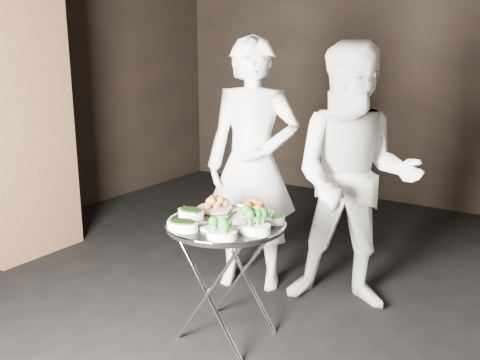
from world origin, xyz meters
The scene contains 16 objects.
floor centered at (0.00, 0.00, -0.03)m, with size 6.00×7.00×0.05m, color black.
wall_back centered at (0.00, 3.52, 1.50)m, with size 6.00×0.05×3.00m, color black.
tray_stand centered at (-0.17, 0.08, 0.40)m, with size 0.49×0.41×0.71m.
serving_tray centered at (-0.17, 0.08, 0.72)m, with size 0.70×0.70×0.04m.
potato_plate_a centered at (-0.36, 0.24, 0.76)m, with size 0.22×0.22×0.08m.
potato_plate_b centered at (-0.12, 0.28, 0.77)m, with size 0.23×0.23×0.08m.
greens_bowl centered at (0.08, 0.22, 0.76)m, with size 0.11×0.11×0.07m.
asparagus_plate_a centered at (-0.16, 0.10, 0.75)m, with size 0.19×0.14×0.04m.
asparagus_plate_b centered at (-0.20, -0.07, 0.74)m, with size 0.19×0.16×0.03m.
spinach_bowl_a centered at (-0.39, 0.04, 0.76)m, with size 0.18×0.12×0.07m.
spinach_bowl_b centered at (-0.29, -0.16, 0.76)m, with size 0.20×0.15×0.07m.
broccoli_bowl_a centered at (0.06, 0.02, 0.77)m, with size 0.20×0.14×0.08m.
broccoli_bowl_b centered at (-0.03, -0.15, 0.76)m, with size 0.19×0.15×0.07m.
serving_utensils centered at (-0.15, 0.15, 0.78)m, with size 0.58×0.44×0.01m.
waiter_left centered at (-0.44, 0.80, 0.90)m, with size 0.65×0.43×1.80m, color white.
waiter_right centered at (0.28, 0.89, 0.88)m, with size 0.85×0.67×1.76m, color white.
Camera 1 is at (1.51, -2.32, 1.73)m, focal length 40.00 mm.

